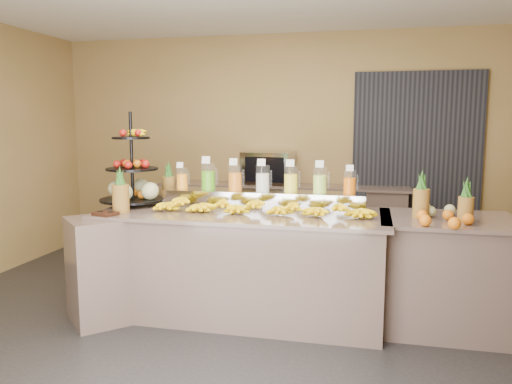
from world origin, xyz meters
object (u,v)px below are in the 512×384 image
(condiment_caddy, at_px, (105,214))
(right_fruit_pile, at_px, (442,212))
(fruit_stand, at_px, (136,181))
(pitcher_tray, at_px, (263,199))
(banana_heap, at_px, (258,205))
(oven_warmer, at_px, (268,168))

(condiment_caddy, height_order, right_fruit_pile, right_fruit_pile)
(fruit_stand, xyz_separation_m, right_fruit_pile, (2.69, -0.22, -0.15))
(pitcher_tray, height_order, right_fruit_pile, right_fruit_pile)
(pitcher_tray, xyz_separation_m, banana_heap, (0.03, -0.31, -0.00))
(condiment_caddy, bearing_deg, right_fruit_pile, 7.12)
(pitcher_tray, bearing_deg, condiment_caddy, -150.00)
(condiment_caddy, xyz_separation_m, right_fruit_pile, (2.70, 0.34, 0.06))
(pitcher_tray, bearing_deg, oven_warmer, 99.90)
(banana_heap, relative_size, oven_warmer, 3.15)
(right_fruit_pile, bearing_deg, pitcher_tray, 166.78)
(banana_heap, distance_m, fruit_stand, 1.24)
(pitcher_tray, relative_size, fruit_stand, 2.13)
(condiment_caddy, height_order, oven_warmer, oven_warmer)
(right_fruit_pile, height_order, oven_warmer, oven_warmer)
(right_fruit_pile, bearing_deg, oven_warmer, 131.60)
(fruit_stand, xyz_separation_m, oven_warmer, (0.90, 1.80, -0.02))
(right_fruit_pile, bearing_deg, fruit_stand, 175.23)
(condiment_caddy, bearing_deg, pitcher_tray, 30.00)
(condiment_caddy, bearing_deg, oven_warmer, 69.01)
(banana_heap, bearing_deg, right_fruit_pile, -1.72)
(oven_warmer, bearing_deg, pitcher_tray, -75.53)
(fruit_stand, height_order, condiment_caddy, fruit_stand)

